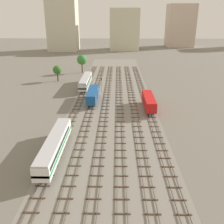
% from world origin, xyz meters
% --- Properties ---
extents(ground_plane, '(480.00, 480.00, 0.00)m').
position_xyz_m(ground_plane, '(0.00, 56.00, 0.00)').
color(ground_plane, slate).
extents(ballast_bed, '(25.08, 176.00, 0.01)m').
position_xyz_m(ballast_bed, '(0.00, 56.00, 0.00)').
color(ballast_bed, gray).
rests_on(ballast_bed, ground).
extents(track_far_left, '(2.40, 126.00, 0.29)m').
position_xyz_m(track_far_left, '(-10.54, 57.00, 0.14)').
color(track_far_left, '#47382D').
rests_on(track_far_left, ground).
extents(track_left, '(2.40, 126.00, 0.29)m').
position_xyz_m(track_left, '(-6.32, 57.00, 0.14)').
color(track_left, '#47382D').
rests_on(track_left, ground).
extents(track_centre_left, '(2.40, 126.00, 0.29)m').
position_xyz_m(track_centre_left, '(-2.11, 57.00, 0.14)').
color(track_centre_left, '#47382D').
rests_on(track_centre_left, ground).
extents(track_centre, '(2.40, 126.00, 0.29)m').
position_xyz_m(track_centre, '(2.11, 57.00, 0.14)').
color(track_centre, '#47382D').
rests_on(track_centre, ground).
extents(track_centre_right, '(2.40, 126.00, 0.29)m').
position_xyz_m(track_centre_right, '(6.32, 57.00, 0.14)').
color(track_centre_right, '#47382D').
rests_on(track_centre_right, ground).
extents(track_right, '(2.40, 126.00, 0.29)m').
position_xyz_m(track_right, '(10.54, 57.00, 0.14)').
color(track_right, '#47382D').
rests_on(track_right, ground).
extents(diesel_railcar_far_left_nearest, '(2.96, 20.50, 3.80)m').
position_xyz_m(diesel_railcar_far_left_nearest, '(-10.54, 25.72, 2.60)').
color(diesel_railcar_far_left_nearest, white).
rests_on(diesel_railcar_far_left_nearest, ground).
extents(freight_boxcar_right_near, '(2.87, 14.00, 3.60)m').
position_xyz_m(freight_boxcar_right_near, '(10.55, 53.49, 2.45)').
color(freight_boxcar_right_near, red).
rests_on(freight_boxcar_right_near, ground).
extents(freight_boxcar_left_mid, '(2.87, 14.00, 3.60)m').
position_xyz_m(freight_boxcar_left_mid, '(-6.32, 59.66, 2.45)').
color(freight_boxcar_left_mid, '#194C8C').
rests_on(freight_boxcar_left_mid, ground).
extents(diesel_railcar_far_left_midfar, '(2.96, 20.50, 3.80)m').
position_xyz_m(diesel_railcar_far_left_midfar, '(-10.54, 77.11, 2.60)').
color(diesel_railcar_far_left_midfar, white).
rests_on(diesel_railcar_far_left_midfar, ground).
extents(signal_post_nearest, '(0.28, 0.47, 5.06)m').
position_xyz_m(signal_post_nearest, '(-4.22, 71.34, 3.23)').
color(signal_post_nearest, gray).
rests_on(signal_post_nearest, ground).
extents(lineside_tree_0, '(4.60, 4.60, 8.44)m').
position_xyz_m(lineside_tree_0, '(-15.26, 103.81, 6.10)').
color(lineside_tree_0, '#4C331E').
rests_on(lineside_tree_0, ground).
extents(lineside_tree_1, '(3.63, 3.63, 6.50)m').
position_xyz_m(lineside_tree_1, '(-23.25, 87.05, 4.63)').
color(lineside_tree_1, '#4C331E').
rests_on(lineside_tree_1, ground).
extents(skyline_tower_0, '(21.71, 18.43, 44.72)m').
position_xyz_m(skyline_tower_0, '(-39.69, 186.65, 22.36)').
color(skyline_tower_0, beige).
rests_on(skyline_tower_0, ground).
extents(skyline_tower_1, '(22.03, 21.63, 30.72)m').
position_xyz_m(skyline_tower_1, '(6.72, 192.46, 15.36)').
color(skyline_tower_1, beige).
rests_on(skyline_tower_1, ground).
extents(skyline_tower_2, '(22.55, 17.85, 34.49)m').
position_xyz_m(skyline_tower_2, '(54.69, 214.63, 17.24)').
color(skyline_tower_2, beige).
rests_on(skyline_tower_2, ground).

